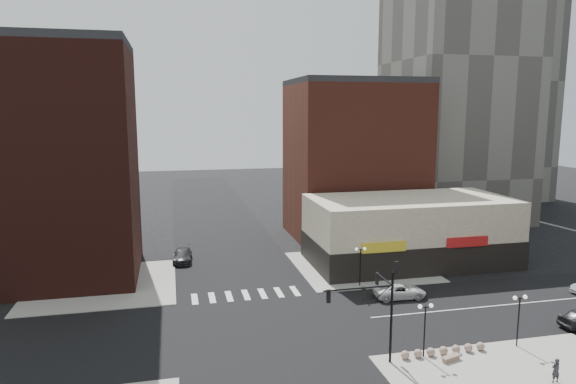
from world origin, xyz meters
name	(u,v)px	position (x,y,z in m)	size (l,w,h in m)	color
ground	(261,328)	(0.00, 0.00, 0.00)	(240.00, 240.00, 0.00)	black
road_ew	(261,328)	(0.00, 0.00, 0.01)	(200.00, 14.00, 0.02)	black
road_ns	(261,328)	(0.00, 0.00, 0.01)	(14.00, 200.00, 0.02)	black
sidewalk_nw	(103,285)	(-14.50, 14.50, 0.06)	(15.00, 15.00, 0.12)	gray
sidewalk_ne	(360,266)	(14.50, 14.50, 0.06)	(15.00, 15.00, 0.12)	gray
building_nw	(58,166)	(-19.00, 18.50, 12.50)	(16.00, 15.00, 25.00)	#371611
building_ne_midrise	(354,162)	(19.00, 29.50, 11.00)	(18.00, 15.00, 22.00)	maroon
building_ne_row	(409,236)	(21.00, 15.00, 3.30)	(24.20, 12.20, 8.00)	beige
traffic_signal	(377,299)	(7.24, -7.83, 4.96)	(5.59, 3.09, 7.77)	black
street_lamp_se_a	(425,317)	(11.00, -8.00, 3.29)	(1.22, 0.32, 4.16)	black
street_lamp_se_b	(519,308)	(19.00, -8.00, 3.29)	(1.22, 0.32, 4.16)	black
street_lamp_ne	(360,257)	(12.00, 8.00, 3.29)	(1.22, 0.32, 4.16)	black
bollard_row	(443,350)	(12.65, -8.00, 0.44)	(6.93, 0.63, 0.63)	gray
white_suv	(400,291)	(14.71, 4.03, 0.72)	(2.38, 5.16, 1.43)	silver
dark_sedan_north	(183,255)	(-6.03, 21.47, 0.79)	(2.20, 5.42, 1.57)	black
pedestrian	(556,370)	(17.98, -13.36, 0.99)	(0.63, 0.41, 1.73)	#29272C
stone_bench	(451,358)	(12.70, -9.00, 0.32)	(1.67, 0.94, 0.37)	#846D5B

